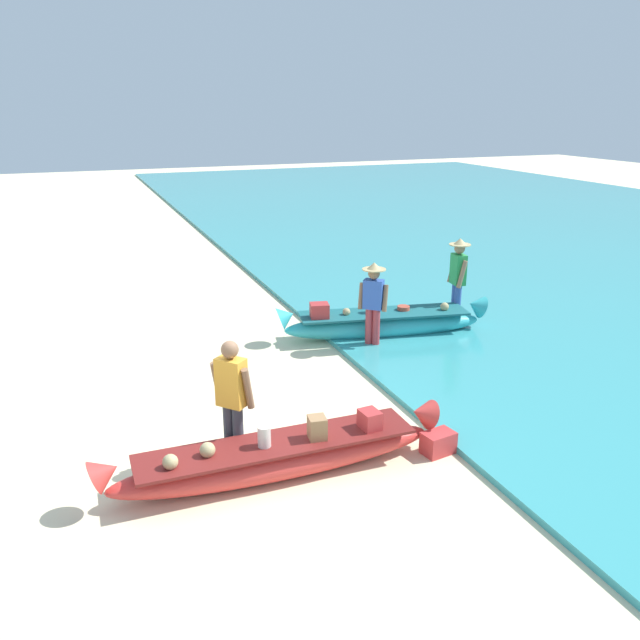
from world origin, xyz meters
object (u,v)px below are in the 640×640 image
Objects in this scene: boat_red_foreground at (279,456)px; person_vendor_hatted at (373,300)px; person_vendor_assistant at (458,276)px; person_tourist_customer at (232,396)px; cooler_box at (438,443)px; boat_cyan_midground at (382,323)px.

person_vendor_hatted is (3.04, 3.57, 0.71)m from boat_red_foreground.
person_vendor_assistant is at bearing 14.56° from person_vendor_hatted.
person_tourist_customer reaches higher than cooler_box.
boat_cyan_midground is at bearing 47.20° from person_vendor_hatted.
person_tourist_customer reaches higher than person_vendor_hatted.
boat_cyan_midground is at bearing 63.30° from cooler_box.
cooler_box is (-1.35, -4.34, -0.14)m from boat_cyan_midground.
person_tourist_customer is at bearing 154.84° from cooler_box.
boat_red_foreground reaches higher than cooler_box.
person_vendor_assistant is at bearing 2.43° from boat_cyan_midground.
person_tourist_customer is (-0.45, 0.47, 0.70)m from boat_red_foreground.
person_vendor_assistant is at bearing 32.87° from person_tourist_customer.
person_vendor_hatted reaches higher than boat_red_foreground.
cooler_box is (-0.88, -3.84, -0.82)m from person_vendor_hatted.
person_tourist_customer is at bearing -147.13° from person_vendor_assistant.
person_tourist_customer is 2.82m from cooler_box.
boat_red_foreground is 10.48× the size of cooler_box.
cooler_box is at bearing -6.99° from boat_red_foreground.
boat_cyan_midground is 2.31× the size of person_vendor_assistant.
person_vendor_hatted is 0.99× the size of person_tourist_customer.
person_vendor_assistant is (5.69, 3.68, 0.12)m from person_tourist_customer.
cooler_box is (2.60, -0.73, -0.81)m from person_tourist_customer.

